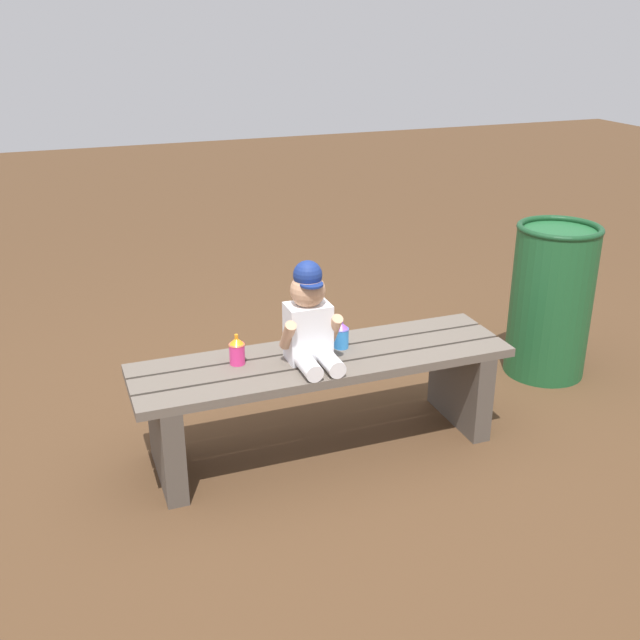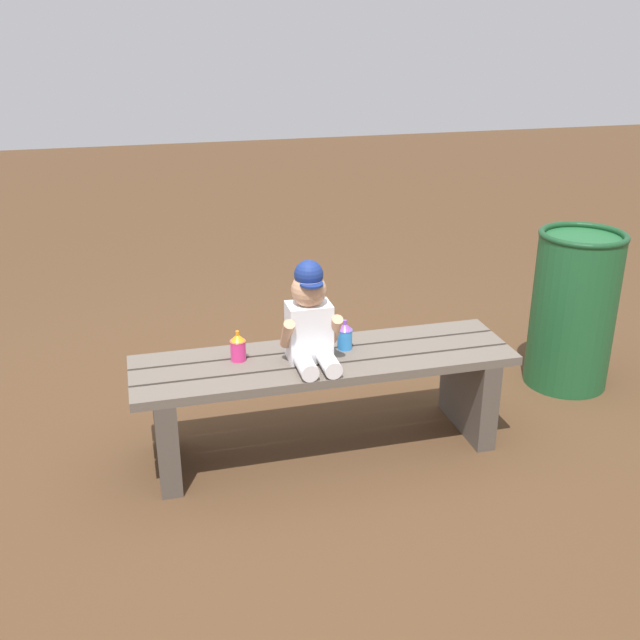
{
  "view_description": "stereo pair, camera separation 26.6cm",
  "coord_description": "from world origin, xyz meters",
  "px_view_note": "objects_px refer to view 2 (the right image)",
  "views": [
    {
      "loc": [
        -0.95,
        -2.52,
        1.69
      ],
      "look_at": [
        -0.03,
        -0.05,
        0.6
      ],
      "focal_mm": 42.01,
      "sensor_mm": 36.0,
      "label": 1
    },
    {
      "loc": [
        -0.7,
        -2.6,
        1.69
      ],
      "look_at": [
        -0.03,
        -0.05,
        0.6
      ],
      "focal_mm": 42.01,
      "sensor_mm": 36.0,
      "label": 2
    }
  ],
  "objects_px": {
    "sippy_cup_right": "(345,335)",
    "child_figure": "(310,319)",
    "trash_bin": "(573,309)",
    "sippy_cup_left": "(238,347)",
    "park_bench": "(324,386)"
  },
  "relations": [
    {
      "from": "sippy_cup_right",
      "to": "child_figure",
      "type": "bearing_deg",
      "value": -154.63
    },
    {
      "from": "child_figure",
      "to": "trash_bin",
      "type": "distance_m",
      "value": 1.41
    },
    {
      "from": "trash_bin",
      "to": "sippy_cup_left",
      "type": "bearing_deg",
      "value": -172.11
    },
    {
      "from": "child_figure",
      "to": "sippy_cup_left",
      "type": "height_order",
      "value": "child_figure"
    },
    {
      "from": "park_bench",
      "to": "sippy_cup_left",
      "type": "distance_m",
      "value": 0.39
    },
    {
      "from": "park_bench",
      "to": "sippy_cup_left",
      "type": "xyz_separation_m",
      "value": [
        -0.33,
        0.05,
        0.19
      ]
    },
    {
      "from": "sippy_cup_left",
      "to": "trash_bin",
      "type": "height_order",
      "value": "trash_bin"
    },
    {
      "from": "sippy_cup_left",
      "to": "park_bench",
      "type": "bearing_deg",
      "value": -9.04
    },
    {
      "from": "park_bench",
      "to": "trash_bin",
      "type": "relative_size",
      "value": 2.0
    },
    {
      "from": "child_figure",
      "to": "sippy_cup_left",
      "type": "relative_size",
      "value": 3.26
    },
    {
      "from": "park_bench",
      "to": "sippy_cup_left",
      "type": "relative_size",
      "value": 12.27
    },
    {
      "from": "child_figure",
      "to": "sippy_cup_right",
      "type": "bearing_deg",
      "value": 25.37
    },
    {
      "from": "sippy_cup_right",
      "to": "trash_bin",
      "type": "distance_m",
      "value": 1.22
    },
    {
      "from": "sippy_cup_right",
      "to": "park_bench",
      "type": "bearing_deg",
      "value": -151.83
    },
    {
      "from": "child_figure",
      "to": "sippy_cup_left",
      "type": "distance_m",
      "value": 0.31
    }
  ]
}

